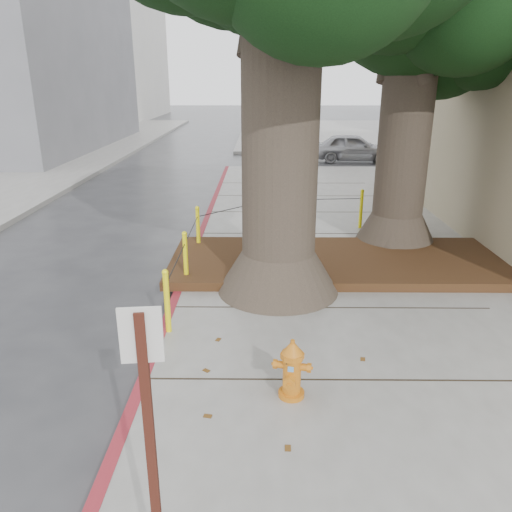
{
  "coord_description": "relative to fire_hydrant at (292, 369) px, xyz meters",
  "views": [
    {
      "loc": [
        -0.59,
        -5.13,
        3.54
      ],
      "look_at": [
        -0.66,
        1.74,
        1.1
      ],
      "focal_mm": 35.0,
      "sensor_mm": 36.0,
      "label": 1
    }
  ],
  "objects": [
    {
      "name": "fire_hydrant",
      "position": [
        0.0,
        0.0,
        0.0
      ],
      "size": [
        0.38,
        0.36,
        0.71
      ],
      "rotation": [
        0.0,
        0.0,
        -0.2
      ],
      "color": "orange",
      "rests_on": "sidewalk_main"
    },
    {
      "name": "sidewalk_far",
      "position": [
        6.24,
        30.33,
        -0.42
      ],
      "size": [
        16.0,
        20.0,
        0.15
      ],
      "primitive_type": "cube",
      "color": "slate",
      "rests_on": "ground"
    },
    {
      "name": "planter_bed",
      "position": [
        1.14,
        4.23,
        -0.27
      ],
      "size": [
        6.4,
        2.6,
        0.16
      ],
      "primitive_type": "cube",
      "color": "black",
      "rests_on": "sidewalk_main"
    },
    {
      "name": "car_silver",
      "position": [
        3.79,
        18.05,
        0.13
      ],
      "size": [
        3.84,
        1.87,
        1.26
      ],
      "primitive_type": "imported",
      "rotation": [
        0.0,
        0.0,
        1.47
      ],
      "color": "#95959A",
      "rests_on": "ground"
    },
    {
      "name": "signpost",
      "position": [
        -0.97,
        -2.51,
        0.95
      ],
      "size": [
        0.23,
        0.06,
        2.29
      ],
      "rotation": [
        0.0,
        0.0,
        0.11
      ],
      "color": "#471911",
      "rests_on": "sidewalk_main"
    },
    {
      "name": "building_far_white",
      "position": [
        -16.76,
        45.33,
        7.0
      ],
      "size": [
        12.0,
        18.0,
        15.0
      ],
      "primitive_type": "cube",
      "color": "silver",
      "rests_on": "ground"
    },
    {
      "name": "bollard_ring",
      "position": [
        -0.63,
        4.7,
        0.17
      ],
      "size": [
        3.79,
        5.39,
        0.95
      ],
      "color": "#FFEF0E",
      "rests_on": "sidewalk_main"
    },
    {
      "name": "curb_red",
      "position": [
        -1.76,
        2.83,
        -0.42
      ],
      "size": [
        0.14,
        26.0,
        0.16
      ],
      "primitive_type": "cube",
      "color": "maroon",
      "rests_on": "ground"
    },
    {
      "name": "ground",
      "position": [
        0.24,
        0.33,
        -0.5
      ],
      "size": [
        140.0,
        140.0,
        0.0
      ],
      "primitive_type": "plane",
      "color": "#28282B",
      "rests_on": "ground"
    },
    {
      "name": "car_dark",
      "position": [
        -10.74,
        17.45,
        0.07
      ],
      "size": [
        1.61,
        3.9,
        1.13
      ],
      "primitive_type": "imported",
      "rotation": [
        0.0,
        0.0,
        0.01
      ],
      "color": "black",
      "rests_on": "ground"
    }
  ]
}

